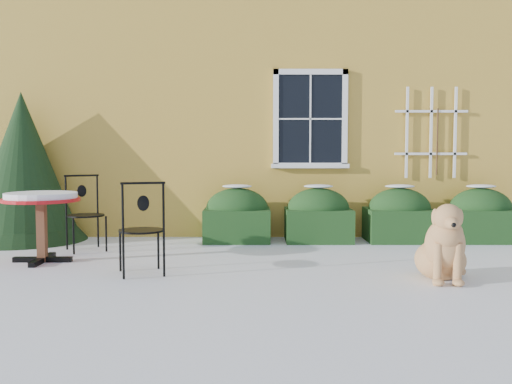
{
  "coord_description": "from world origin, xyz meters",
  "views": [
    {
      "loc": [
        -0.01,
        -6.52,
        1.43
      ],
      "look_at": [
        0.0,
        1.0,
        0.9
      ],
      "focal_mm": 40.0,
      "sensor_mm": 36.0,
      "label": 1
    }
  ],
  "objects_px": {
    "evergreen_shrub": "(23,181)",
    "dog": "(443,249)",
    "patio_chair_far": "(85,213)",
    "patio_chair_near": "(142,228)",
    "bistro_table": "(41,204)"
  },
  "relations": [
    {
      "from": "evergreen_shrub",
      "to": "patio_chair_far",
      "type": "xyz_separation_m",
      "value": [
        1.26,
        -0.91,
        -0.41
      ]
    },
    {
      "from": "patio_chair_far",
      "to": "dog",
      "type": "relative_size",
      "value": 1.11
    },
    {
      "from": "bistro_table",
      "to": "patio_chair_far",
      "type": "bearing_deg",
      "value": 72.2
    },
    {
      "from": "bistro_table",
      "to": "dog",
      "type": "distance_m",
      "value": 4.99
    },
    {
      "from": "evergreen_shrub",
      "to": "patio_chair_near",
      "type": "bearing_deg",
      "value": -46.98
    },
    {
      "from": "patio_chair_far",
      "to": "patio_chair_near",
      "type": "bearing_deg",
      "value": -85.05
    },
    {
      "from": "evergreen_shrub",
      "to": "patio_chair_far",
      "type": "relative_size",
      "value": 2.18
    },
    {
      "from": "patio_chair_near",
      "to": "dog",
      "type": "distance_m",
      "value": 3.42
    },
    {
      "from": "patio_chair_near",
      "to": "evergreen_shrub",
      "type": "bearing_deg",
      "value": -64.78
    },
    {
      "from": "bistro_table",
      "to": "dog",
      "type": "bearing_deg",
      "value": -12.64
    },
    {
      "from": "evergreen_shrub",
      "to": "dog",
      "type": "xyz_separation_m",
      "value": [
        5.82,
        -2.91,
        -0.6
      ]
    },
    {
      "from": "bistro_table",
      "to": "dog",
      "type": "relative_size",
      "value": 0.99
    },
    {
      "from": "evergreen_shrub",
      "to": "dog",
      "type": "distance_m",
      "value": 6.53
    },
    {
      "from": "evergreen_shrub",
      "to": "bistro_table",
      "type": "distance_m",
      "value": 2.07
    },
    {
      "from": "patio_chair_near",
      "to": "bistro_table",
      "type": "bearing_deg",
      "value": -45.66
    }
  ]
}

